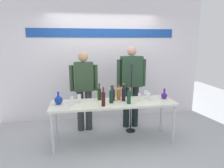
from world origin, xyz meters
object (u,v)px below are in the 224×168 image
Objects in this scene: wine_glass_right_1 at (139,95)px; wine_glass_left_0 at (79,97)px; wine_bottle_6 at (111,96)px; wine_bottle_2 at (119,93)px; wine_glass_left_2 at (68,103)px; decanter_blue_right at (164,95)px; display_table at (113,105)px; wine_glass_right_0 at (149,95)px; wine_bottle_4 at (103,98)px; wine_glass_left_1 at (72,100)px; decanter_blue_left at (59,100)px; wine_bottle_3 at (129,96)px; wine_bottle_1 at (99,93)px; wine_glass_right_2 at (146,93)px; wine_bottle_0 at (124,94)px; wine_bottle_5 at (113,94)px; microphone_stand at (131,110)px; presenter_right at (131,82)px; presenter_left at (84,87)px.

wine_glass_left_0 is at bearing 176.19° from wine_glass_right_1.
wine_bottle_2 is at bearing 43.26° from wine_bottle_6.
wine_bottle_2 is 2.21× the size of wine_glass_left_2.
decanter_blue_right is 1.06m from wine_bottle_6.
display_table is 0.69m from wine_glass_right_0.
wine_bottle_4 is 0.56m from wine_glass_left_1.
wine_glass_left_2 is (-0.59, -0.01, -0.05)m from wine_bottle_4.
wine_bottle_4 is (-1.22, -0.24, 0.07)m from decanter_blue_right.
wine_bottle_2 reaches higher than decanter_blue_left.
wine_bottle_2 is at bearing 116.03° from wine_bottle_3.
wine_bottle_1 is 0.93m from wine_glass_right_0.
decanter_blue_right reaches higher than wine_glass_right_2.
wine_bottle_0 is 0.98× the size of wine_bottle_4.
microphone_stand is (0.43, 0.26, -0.43)m from wine_bottle_5.
wine_glass_left_2 is 1.49m from wine_glass_right_2.
wine_bottle_0 is 1.12× the size of wine_bottle_5.
presenter_right reaches higher than display_table.
wine_bottle_6 is 0.77m from wine_glass_left_2.
wine_bottle_1 is 0.75m from wine_glass_right_1.
decanter_blue_left reaches higher than decanter_blue_right.
wine_glass_left_1 is (-1.00, 0.08, -0.03)m from wine_bottle_3.
wine_bottle_5 is 0.92× the size of wine_bottle_6.
decanter_blue_right reaches higher than display_table.
display_table is 1.36× the size of presenter_left.
presenter_right is 5.31× the size of wine_bottle_0.
wine_glass_right_1 is (1.24, 0.05, 0.00)m from wine_glass_left_1.
presenter_right reaches higher than presenter_left.
wine_glass_left_1 reaches higher than wine_glass_right_1.
decanter_blue_left is 1.18m from wine_bottle_0.
wine_bottle_3 is 0.47m from wine_bottle_4.
display_table is 13.73× the size of wine_glass_right_2.
decanter_blue_left is 0.81m from wine_bottle_4.
wine_glass_right_0 is (0.54, -0.13, -0.03)m from wine_bottle_2.
wine_bottle_6 is 2.13× the size of wine_glass_left_1.
wine_glass_right_1 is (1.11, -0.07, -0.01)m from wine_glass_left_0.
microphone_stand is at bearing 40.28° from display_table.
presenter_right is 5.96× the size of wine_bottle_5.
wine_bottle_2 is (-0.38, -0.50, -0.12)m from presenter_right.
wine_bottle_3 is 0.28m from wine_glass_right_1.
presenter_right is at bearing 131.31° from decanter_blue_right.
wine_bottle_2 is 0.29m from wine_bottle_3.
decanter_blue_right is 0.81m from wine_bottle_0.
wine_bottle_1 is 1.91× the size of wine_glass_right_2.
wine_glass_right_1 is (1.29, 0.21, 0.01)m from wine_glass_left_2.
wine_glass_right_2 is at bearing -23.64° from presenter_left.
presenter_right is 0.67m from wine_glass_right_0.
wine_glass_right_1 is (-0.18, 0.01, 0.00)m from wine_glass_right_0.
wine_glass_left_2 is at bearing -166.20° from wine_bottle_0.
wine_glass_left_1 is 0.91× the size of wine_glass_right_2.
wine_glass_right_1 is at bearing -81.56° from microphone_stand.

